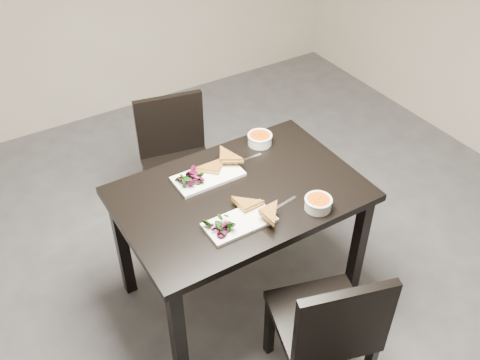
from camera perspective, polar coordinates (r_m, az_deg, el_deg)
The scene contains 14 objects.
ground at distance 2.98m, azimuth -1.12°, elevation -16.13°, with size 5.00×5.00×0.00m, color #47474C.
table at distance 2.69m, azimuth 0.00°, elevation -2.79°, with size 1.20×0.80×0.75m.
chair_near at distance 2.44m, azimuth 9.50°, elevation -15.22°, with size 0.52×0.52×0.85m.
chair_far at distance 3.32m, azimuth -6.80°, elevation 2.49°, with size 0.50×0.50×0.85m.
plate_near at distance 2.45m, azimuth -0.04°, elevation -4.58°, with size 0.33×0.16×0.02m, color white.
sandwich_near at distance 2.46m, azimuth 1.07°, elevation -3.24°, with size 0.16×0.12×0.05m, color #A77123, non-canonical shape.
salad_near at distance 2.39m, azimuth -2.10°, elevation -4.90°, with size 0.10×0.09×0.04m, color black, non-canonical shape.
soup_bowl_near at distance 2.54m, azimuth 8.38°, elevation -2.43°, with size 0.13×0.13×0.06m.
cutlery_near at distance 2.56m, azimuth 4.53°, elevation -2.65°, with size 0.18×0.02×0.00m, color silver.
plate_far at distance 2.71m, azimuth -3.44°, elevation 0.38°, with size 0.35×0.18×0.02m, color white.
sandwich_far at distance 2.70m, azimuth -2.11°, elevation 1.28°, with size 0.18×0.13×0.06m, color #A77123, non-canonical shape.
salad_far at distance 2.65m, azimuth -5.36°, elevation 0.23°, with size 0.11×0.10×0.05m, color black, non-canonical shape.
soup_bowl_far at distance 2.93m, azimuth 2.14°, elevation 4.47°, with size 0.14×0.14×0.06m.
cutlery_far at distance 2.83m, azimuth 0.71°, elevation 2.26°, with size 0.18×0.02×0.00m, color silver.
Camera 1 is at (-0.84, -1.48, 2.45)m, focal length 39.83 mm.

